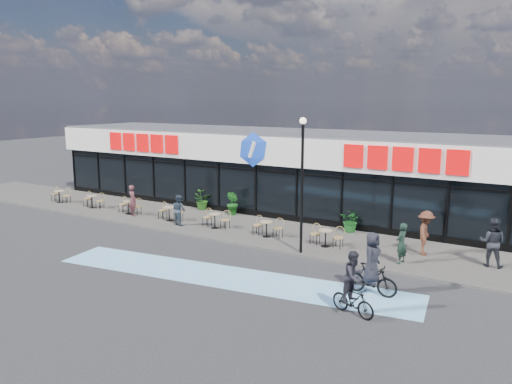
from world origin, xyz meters
TOP-DOWN VIEW (x-y plane):
  - ground at (0.00, 0.00)m, footprint 120.00×120.00m
  - sidewalk at (0.00, 4.50)m, footprint 44.00×5.00m
  - bike_lane at (4.00, -1.50)m, footprint 14.17×4.13m
  - building at (-0.00, 9.93)m, footprint 30.60×6.57m
  - lamp_post at (5.11, 2.30)m, footprint 0.28×0.28m
  - bistro_set_0 at (-12.34, 3.75)m, footprint 1.54×0.62m
  - bistro_set_1 at (-9.34, 3.75)m, footprint 1.54×0.62m
  - bistro_set_2 at (-6.35, 3.75)m, footprint 1.54×0.62m
  - bistro_set_3 at (-3.36, 3.75)m, footprint 1.54×0.62m
  - bistro_set_4 at (-0.36, 3.75)m, footprint 1.54×0.62m
  - bistro_set_5 at (2.63, 3.75)m, footprint 1.54×0.62m
  - bistro_set_6 at (5.63, 3.75)m, footprint 1.54×0.62m
  - potted_plant_left at (-3.55, 6.67)m, footprint 1.11×0.99m
  - potted_plant_mid at (-1.17, 6.47)m, footprint 0.95×0.89m
  - potted_plant_right at (5.71, 6.54)m, footprint 1.05×0.92m
  - patron_left at (-5.80, 3.46)m, footprint 0.74×0.62m
  - patron_right at (-2.30, 3.22)m, footprint 0.86×0.72m
  - pedestrian_a at (9.07, 3.14)m, footprint 0.49×0.66m
  - pedestrian_b at (9.62, 4.72)m, footprint 0.85×1.29m
  - pedestrian_c at (12.15, 4.59)m, footprint 0.94×0.73m
  - cyclist_a at (9.11, -2.22)m, footprint 1.60×0.91m
  - cyclist_b at (9.05, -0.36)m, footprint 1.80×0.84m

SIDE VIEW (x-z plane):
  - ground at x=0.00m, z-range 0.00..0.00m
  - bike_lane at x=4.00m, z-range 0.00..0.01m
  - sidewalk at x=0.00m, z-range 0.00..0.10m
  - bistro_set_0 at x=-12.34m, z-range 0.11..1.01m
  - bistro_set_1 at x=-9.34m, z-range 0.11..1.01m
  - bistro_set_2 at x=-6.35m, z-range 0.11..1.01m
  - bistro_set_3 at x=-3.36m, z-range 0.11..1.01m
  - bistro_set_4 at x=-0.36m, z-range 0.11..1.01m
  - bistro_set_5 at x=2.63m, z-range 0.11..1.01m
  - bistro_set_6 at x=5.63m, z-range 0.11..1.01m
  - potted_plant_right at x=5.71m, z-range 0.10..1.23m
  - potted_plant_left at x=-3.55m, z-range 0.10..1.24m
  - potted_plant_mid at x=-1.17m, z-range 0.10..1.46m
  - cyclist_b at x=9.05m, z-range -0.20..1.97m
  - cyclist_a at x=9.11m, z-range -0.13..1.90m
  - patron_right at x=-2.30m, z-range 0.10..1.67m
  - pedestrian_a at x=9.07m, z-range 0.10..1.73m
  - patron_left at x=-5.80m, z-range 0.10..1.82m
  - pedestrian_b at x=9.62m, z-range 0.10..1.97m
  - pedestrian_c at x=12.15m, z-range 0.10..2.03m
  - building at x=0.00m, z-range -0.04..4.71m
  - lamp_post at x=5.11m, z-range 0.60..6.25m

